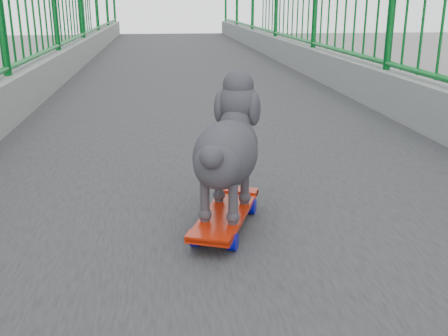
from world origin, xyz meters
The scene contains 3 objects.
railing centered at (0.00, 0.00, 7.21)m, with size 3.00×24.00×1.42m.
skateboard centered at (-0.11, -0.12, 7.05)m, with size 0.32×0.53×0.07m.
poodle centered at (-0.10, -0.09, 7.31)m, with size 0.33×0.51×0.45m.
Camera 1 is at (-0.33, -1.89, 7.81)m, focal length 42.00 mm.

